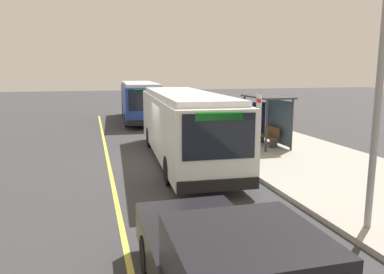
{
  "coord_description": "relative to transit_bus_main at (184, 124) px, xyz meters",
  "views": [
    {
      "loc": [
        14.94,
        -2.79,
        3.85
      ],
      "look_at": [
        0.64,
        1.08,
        1.21
      ],
      "focal_mm": 34.93,
      "sensor_mm": 36.0,
      "label": 1
    }
  ],
  "objects": [
    {
      "name": "ground_plane",
      "position": [
        0.41,
        -1.01,
        -1.62
      ],
      "size": [
        120.0,
        120.0,
        0.0
      ],
      "primitive_type": "plane",
      "color": "#38383A"
    },
    {
      "name": "route_sign_post",
      "position": [
        1.49,
        2.77,
        0.34
      ],
      "size": [
        0.44,
        0.08,
        2.8
      ],
      "color": "#333338",
      "rests_on": "sidewalk_curb"
    },
    {
      "name": "utility_pole",
      "position": [
        8.3,
        2.46,
        1.73
      ],
      "size": [
        0.16,
        0.16,
        6.4
      ],
      "primitive_type": "cylinder",
      "color": "gray",
      "rests_on": "sidewalk_curb"
    },
    {
      "name": "waiting_bench",
      "position": [
        -1.47,
        4.73,
        -0.98
      ],
      "size": [
        1.6,
        0.48,
        0.95
      ],
      "color": "brown",
      "rests_on": "sidewalk_curb"
    },
    {
      "name": "pedestrian_commuter",
      "position": [
        -3.05,
        3.94,
        -0.5
      ],
      "size": [
        0.24,
        0.4,
        1.69
      ],
      "color": "#282D47",
      "rests_on": "sidewalk_curb"
    },
    {
      "name": "transit_bus_second",
      "position": [
        -13.55,
        -0.15,
        -0.0
      ],
      "size": [
        10.3,
        3.1,
        2.95
      ],
      "color": "navy",
      "rests_on": "ground_plane"
    },
    {
      "name": "lane_stripe_center",
      "position": [
        0.41,
        -3.21,
        -1.61
      ],
      "size": [
        36.0,
        0.14,
        0.01
      ],
      "primitive_type": "cube",
      "color": "#E0D64C",
      "rests_on": "ground_plane"
    },
    {
      "name": "sidewalk_curb",
      "position": [
        0.41,
        4.99,
        -1.54
      ],
      "size": [
        44.0,
        6.4,
        0.15
      ],
      "primitive_type": "cube",
      "color": "#A8A399",
      "rests_on": "ground_plane"
    },
    {
      "name": "bus_shelter",
      "position": [
        -1.51,
        4.7,
        0.3
      ],
      "size": [
        2.9,
        1.6,
        2.48
      ],
      "color": "#333338",
      "rests_on": "sidewalk_curb"
    },
    {
      "name": "transit_bus_main",
      "position": [
        0.0,
        0.0,
        0.0
      ],
      "size": [
        10.98,
        3.14,
        2.95
      ],
      "color": "white",
      "rests_on": "ground_plane"
    }
  ]
}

